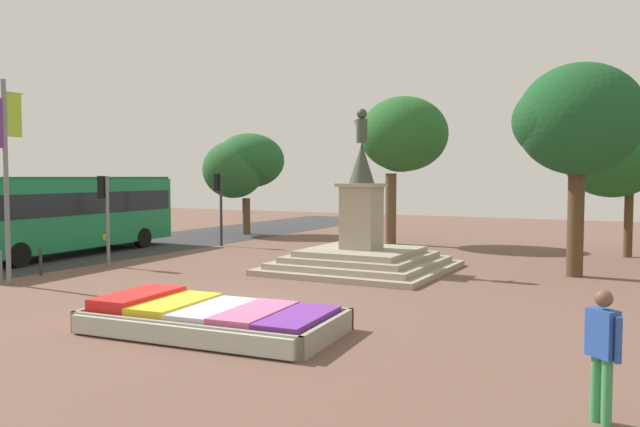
{
  "coord_description": "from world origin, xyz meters",
  "views": [
    {
      "loc": [
        9.12,
        -12.11,
        3.21
      ],
      "look_at": [
        1.03,
        3.27,
        2.18
      ],
      "focal_mm": 35.0,
      "sensor_mm": 36.0,
      "label": 1
    }
  ],
  "objects_px": {
    "flower_planter": "(208,318)",
    "pedestrian_near_planter": "(603,346)",
    "traffic_light_mid_block": "(105,204)",
    "banner_pole": "(6,171)",
    "kerb_bollard_mid_a": "(0,265)",
    "kerb_bollard_mid_b": "(41,260)",
    "city_bus": "(60,210)",
    "statue_monument": "(361,249)",
    "traffic_light_far_corner": "(219,195)"
  },
  "relations": [
    {
      "from": "kerb_bollard_mid_a",
      "to": "banner_pole",
      "type": "bearing_deg",
      "value": -18.28
    },
    {
      "from": "traffic_light_mid_block",
      "to": "kerb_bollard_mid_b",
      "type": "xyz_separation_m",
      "value": [
        -0.29,
        -2.48,
        -1.75
      ]
    },
    {
      "from": "traffic_light_far_corner",
      "to": "city_bus",
      "type": "distance_m",
      "value": 6.91
    },
    {
      "from": "flower_planter",
      "to": "pedestrian_near_planter",
      "type": "xyz_separation_m",
      "value": [
        7.53,
        -1.5,
        0.75
      ]
    },
    {
      "from": "pedestrian_near_planter",
      "to": "kerb_bollard_mid_b",
      "type": "relative_size",
      "value": 1.86
    },
    {
      "from": "flower_planter",
      "to": "kerb_bollard_mid_a",
      "type": "xyz_separation_m",
      "value": [
        -9.51,
        1.99,
        0.23
      ]
    },
    {
      "from": "city_bus",
      "to": "banner_pole",
      "type": "bearing_deg",
      "value": -51.81
    },
    {
      "from": "kerb_bollard_mid_b",
      "to": "banner_pole",
      "type": "bearing_deg",
      "value": -68.27
    },
    {
      "from": "pedestrian_near_planter",
      "to": "traffic_light_far_corner",
      "type": "bearing_deg",
      "value": 139.5
    },
    {
      "from": "statue_monument",
      "to": "kerb_bollard_mid_b",
      "type": "bearing_deg",
      "value": -146.33
    },
    {
      "from": "banner_pole",
      "to": "kerb_bollard_mid_a",
      "type": "relative_size",
      "value": 6.26
    },
    {
      "from": "city_bus",
      "to": "kerb_bollard_mid_a",
      "type": "relative_size",
      "value": 11.67
    },
    {
      "from": "flower_planter",
      "to": "statue_monument",
      "type": "relative_size",
      "value": 0.96
    },
    {
      "from": "pedestrian_near_planter",
      "to": "kerb_bollard_mid_a",
      "type": "relative_size",
      "value": 1.82
    },
    {
      "from": "traffic_light_mid_block",
      "to": "kerb_bollard_mid_b",
      "type": "distance_m",
      "value": 3.05
    },
    {
      "from": "city_bus",
      "to": "pedestrian_near_planter",
      "type": "distance_m",
      "value": 22.24
    },
    {
      "from": "pedestrian_near_planter",
      "to": "kerb_bollard_mid_a",
      "type": "xyz_separation_m",
      "value": [
        -17.04,
        3.49,
        -0.52
      ]
    },
    {
      "from": "flower_planter",
      "to": "banner_pole",
      "type": "bearing_deg",
      "value": 168.74
    },
    {
      "from": "statue_monument",
      "to": "traffic_light_far_corner",
      "type": "distance_m",
      "value": 9.83
    },
    {
      "from": "flower_planter",
      "to": "traffic_light_far_corner",
      "type": "relative_size",
      "value": 1.62
    },
    {
      "from": "city_bus",
      "to": "kerb_bollard_mid_b",
      "type": "xyz_separation_m",
      "value": [
        3.57,
        -3.75,
        -1.35
      ]
    },
    {
      "from": "city_bus",
      "to": "kerb_bollard_mid_a",
      "type": "height_order",
      "value": "city_bus"
    },
    {
      "from": "traffic_light_far_corner",
      "to": "city_bus",
      "type": "height_order",
      "value": "traffic_light_far_corner"
    },
    {
      "from": "kerb_bollard_mid_a",
      "to": "kerb_bollard_mid_b",
      "type": "relative_size",
      "value": 1.02
    },
    {
      "from": "traffic_light_mid_block",
      "to": "banner_pole",
      "type": "distance_m",
      "value": 4.25
    },
    {
      "from": "banner_pole",
      "to": "pedestrian_near_planter",
      "type": "relative_size",
      "value": 3.44
    },
    {
      "from": "traffic_light_mid_block",
      "to": "traffic_light_far_corner",
      "type": "distance_m",
      "value": 7.25
    },
    {
      "from": "flower_planter",
      "to": "pedestrian_near_planter",
      "type": "relative_size",
      "value": 3.09
    },
    {
      "from": "traffic_light_mid_block",
      "to": "flower_planter",
      "type": "bearing_deg",
      "value": -32.59
    },
    {
      "from": "statue_monument",
      "to": "city_bus",
      "type": "relative_size",
      "value": 0.5
    },
    {
      "from": "pedestrian_near_planter",
      "to": "kerb_bollard_mid_a",
      "type": "distance_m",
      "value": 17.41
    },
    {
      "from": "traffic_light_far_corner",
      "to": "kerb_bollard_mid_b",
      "type": "bearing_deg",
      "value": -89.32
    },
    {
      "from": "banner_pole",
      "to": "kerb_bollard_mid_b",
      "type": "xyz_separation_m",
      "value": [
        -0.64,
        1.6,
        -2.89
      ]
    },
    {
      "from": "statue_monument",
      "to": "kerb_bollard_mid_a",
      "type": "bearing_deg",
      "value": -141.01
    },
    {
      "from": "statue_monument",
      "to": "flower_planter",
      "type": "bearing_deg",
      "value": -86.13
    },
    {
      "from": "flower_planter",
      "to": "traffic_light_mid_block",
      "type": "xyz_separation_m",
      "value": [
        -9.11,
        5.82,
        1.97
      ]
    },
    {
      "from": "traffic_light_mid_block",
      "to": "kerb_bollard_mid_a",
      "type": "height_order",
      "value": "traffic_light_mid_block"
    },
    {
      "from": "statue_monument",
      "to": "traffic_light_far_corner",
      "type": "xyz_separation_m",
      "value": [
        -8.9,
        3.87,
        1.61
      ]
    },
    {
      "from": "kerb_bollard_mid_b",
      "to": "pedestrian_near_planter",
      "type": "bearing_deg",
      "value": -15.96
    },
    {
      "from": "kerb_bollard_mid_a",
      "to": "traffic_light_mid_block",
      "type": "bearing_deg",
      "value": 83.97
    },
    {
      "from": "flower_planter",
      "to": "banner_pole",
      "type": "distance_m",
      "value": 9.46
    },
    {
      "from": "flower_planter",
      "to": "statue_monument",
      "type": "bearing_deg",
      "value": 93.87
    },
    {
      "from": "traffic_light_mid_block",
      "to": "kerb_bollard_mid_b",
      "type": "bearing_deg",
      "value": -96.74
    },
    {
      "from": "city_bus",
      "to": "pedestrian_near_planter",
      "type": "xyz_separation_m",
      "value": [
        20.5,
        -8.59,
        -0.82
      ]
    },
    {
      "from": "traffic_light_mid_block",
      "to": "city_bus",
      "type": "distance_m",
      "value": 4.08
    },
    {
      "from": "flower_planter",
      "to": "pedestrian_near_planter",
      "type": "distance_m",
      "value": 7.72
    },
    {
      "from": "statue_monument",
      "to": "city_bus",
      "type": "height_order",
      "value": "statue_monument"
    },
    {
      "from": "traffic_light_far_corner",
      "to": "pedestrian_near_planter",
      "type": "height_order",
      "value": "traffic_light_far_corner"
    },
    {
      "from": "statue_monument",
      "to": "traffic_light_mid_block",
      "type": "height_order",
      "value": "statue_monument"
    },
    {
      "from": "statue_monument",
      "to": "kerb_bollard_mid_a",
      "type": "height_order",
      "value": "statue_monument"
    }
  ]
}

